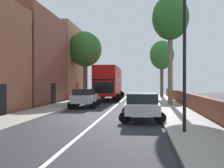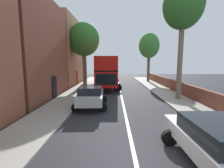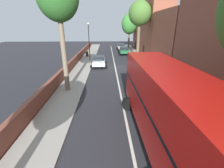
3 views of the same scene
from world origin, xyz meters
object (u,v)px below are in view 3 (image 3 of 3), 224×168
(street_tree_left_4, at_px, (129,24))
(litter_bin_right, at_px, (87,54))
(street_tree_left_2, at_px, (140,14))
(lamppost_right, at_px, (89,39))
(double_decker_bus, at_px, (167,104))
(parked_car_white_right_0, at_px, (99,61))
(parked_car_silver_left_3, at_px, (140,73))
(parked_car_green_left_1, at_px, (124,50))
(parked_car_white_left_2, at_px, (121,47))

(street_tree_left_4, distance_m, litter_bin_right, 17.16)
(street_tree_left_2, height_order, street_tree_left_4, street_tree_left_2)
(street_tree_left_4, bearing_deg, lamppost_right, 61.13)
(double_decker_bus, bearing_deg, street_tree_left_4, -94.83)
(parked_car_white_right_0, bearing_deg, street_tree_left_4, -109.72)
(parked_car_silver_left_3, bearing_deg, double_decker_bus, 85.37)
(parked_car_silver_left_3, bearing_deg, street_tree_left_4, -94.90)
(litter_bin_right, bearing_deg, parked_car_green_left_1, -160.25)
(double_decker_bus, xyz_separation_m, parked_car_green_left_1, (-0.80, -27.47, -1.42))
(double_decker_bus, relative_size, parked_car_green_left_1, 2.35)
(parked_car_white_left_2, height_order, lamppost_right, lamppost_right)
(double_decker_bus, height_order, street_tree_left_2, street_tree_left_2)
(parked_car_white_right_0, xyz_separation_m, lamppost_right, (1.80, -3.91, 2.90))
(parked_car_white_left_2, bearing_deg, litter_bin_right, 49.54)
(street_tree_left_2, distance_m, street_tree_left_4, 14.72)
(parked_car_silver_left_3, relative_size, street_tree_left_2, 0.40)
(street_tree_left_4, height_order, lamppost_right, street_tree_left_4)
(double_decker_bus, distance_m, parked_car_silver_left_3, 9.98)
(parked_car_green_left_1, relative_size, litter_bin_right, 4.24)
(parked_car_green_left_1, height_order, street_tree_left_4, street_tree_left_4)
(lamppost_right, bearing_deg, parked_car_green_left_1, -135.07)
(parked_car_green_left_1, height_order, lamppost_right, lamppost_right)
(parked_car_green_left_1, xyz_separation_m, litter_bin_right, (7.80, 2.80, -0.29))
(street_tree_left_2, bearing_deg, double_decker_bus, 82.70)
(double_decker_bus, bearing_deg, parked_car_silver_left_3, -94.63)
(parked_car_white_right_0, height_order, street_tree_left_4, street_tree_left_4)
(parked_car_silver_left_3, distance_m, lamppost_right, 13.11)
(parked_car_white_left_2, xyz_separation_m, street_tree_left_4, (-2.35, -3.46, 5.44))
(parked_car_silver_left_3, height_order, street_tree_left_2, street_tree_left_2)
(parked_car_green_left_1, relative_size, parked_car_white_left_2, 1.06)
(double_decker_bus, bearing_deg, parked_car_green_left_1, -91.67)
(street_tree_left_2, xyz_separation_m, lamppost_right, (8.90, 1.95, -4.05))
(parked_car_white_left_2, bearing_deg, parked_car_silver_left_3, 89.99)
(street_tree_left_2, bearing_deg, parked_car_silver_left_3, 80.66)
(parked_car_white_right_0, xyz_separation_m, street_tree_left_4, (-7.35, -20.50, 5.45))
(double_decker_bus, relative_size, lamppost_right, 1.64)
(street_tree_left_2, distance_m, lamppost_right, 9.97)
(street_tree_left_2, height_order, litter_bin_right, street_tree_left_2)
(parked_car_silver_left_3, height_order, street_tree_left_4, street_tree_left_4)
(litter_bin_right, bearing_deg, double_decker_bus, 105.84)
(street_tree_left_2, bearing_deg, parked_car_white_left_2, -79.36)
(street_tree_left_2, bearing_deg, lamppost_right, 12.34)
(double_decker_bus, height_order, parked_car_white_right_0, double_decker_bus)
(parked_car_white_left_2, height_order, street_tree_left_4, street_tree_left_4)
(street_tree_left_4, bearing_deg, parked_car_silver_left_3, 85.10)
(parked_car_white_right_0, height_order, parked_car_white_left_2, parked_car_white_left_2)
(lamppost_right, bearing_deg, parked_car_white_left_2, -117.38)
(parked_car_white_left_2, distance_m, street_tree_left_2, 13.32)
(parked_car_white_left_2, bearing_deg, lamppost_right, 62.62)
(double_decker_bus, relative_size, parked_car_white_left_2, 2.49)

